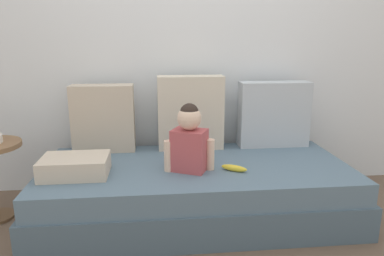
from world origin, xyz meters
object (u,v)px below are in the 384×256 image
object	(u,v)px
throw_pillow_left	(103,118)
folded_blanket	(75,166)
banana	(234,168)
toddler	(189,139)
throw_pillow_right	(274,114)
couch	(196,190)
throw_pillow_center	(191,113)

from	to	relation	value
throw_pillow_left	folded_blanket	distance (m)	0.54
banana	folded_blanket	bearing A→B (deg)	177.98
toddler	banana	bearing A→B (deg)	-9.43
throw_pillow_right	folded_blanket	xyz separation A→B (m)	(-1.40, -0.49, -0.19)
throw_pillow_left	banana	world-z (taller)	throw_pillow_left
couch	banana	distance (m)	0.34
throw_pillow_right	throw_pillow_left	bearing A→B (deg)	180.00
couch	throw_pillow_center	world-z (taller)	throw_pillow_center
couch	toddler	xyz separation A→B (m)	(-0.06, -0.11, 0.39)
couch	throw_pillow_right	size ratio (longest dim) A/B	3.87
throw_pillow_center	throw_pillow_right	xyz separation A→B (m)	(0.64, 0.00, -0.03)
throw_pillow_right	banana	world-z (taller)	throw_pillow_right
toddler	banana	distance (m)	0.34
throw_pillow_center	banana	bearing A→B (deg)	-66.76
couch	throw_pillow_center	xyz separation A→B (m)	(0.00, 0.37, 0.46)
throw_pillow_center	throw_pillow_right	bearing A→B (deg)	0.00
throw_pillow_right	banana	distance (m)	0.71
throw_pillow_center	banana	distance (m)	0.62
toddler	couch	bearing A→B (deg)	62.37
couch	throw_pillow_right	bearing A→B (deg)	29.91
toddler	folded_blanket	bearing A→B (deg)	-179.03
couch	folded_blanket	xyz separation A→B (m)	(-0.76, -0.12, 0.25)
folded_blanket	banana	bearing A→B (deg)	-2.02
couch	toddler	bearing A→B (deg)	-117.63
throw_pillow_left	couch	bearing A→B (deg)	-29.91
couch	throw_pillow_left	bearing A→B (deg)	150.09
throw_pillow_center	toddler	xyz separation A→B (m)	(-0.06, -0.48, -0.07)
couch	throw_pillow_center	distance (m)	0.59
couch	throw_pillow_center	size ratio (longest dim) A/B	3.77
banana	couch	bearing A→B (deg)	145.86
throw_pillow_right	folded_blanket	bearing A→B (deg)	-160.82
throw_pillow_right	toddler	distance (m)	0.85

